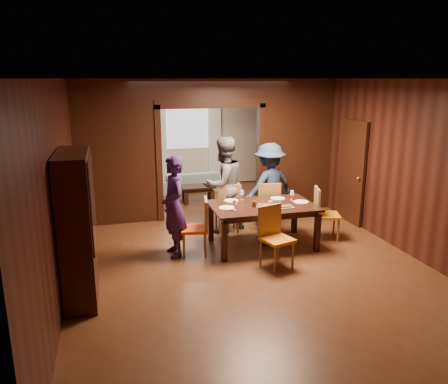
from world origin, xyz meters
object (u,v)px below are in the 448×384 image
object	(u,v)px
person_grey	(224,185)
chair_near	(277,238)
dining_table	(262,225)
hutch	(78,227)
chair_far_r	(267,205)
person_purple	(174,206)
coffee_table	(198,194)
person_navy	(269,186)
chair_far_l	(227,207)
sofa	(190,181)
chair_right	(327,214)
chair_left	(194,227)

from	to	relation	value
person_grey	chair_near	bearing A→B (deg)	77.98
person_grey	dining_table	bearing A→B (deg)	91.68
dining_table	hutch	distance (m)	3.28
person_grey	chair_far_r	bearing A→B (deg)	148.77
person_purple	chair_far_r	distance (m)	2.18
person_purple	coffee_table	world-z (taller)	person_purple
person_purple	person_navy	distance (m)	2.22
chair_far_l	hutch	world-z (taller)	hutch
sofa	chair_far_l	distance (m)	3.30
person_grey	hutch	world-z (taller)	hutch
dining_table	chair_near	world-z (taller)	chair_near
person_grey	coffee_table	world-z (taller)	person_grey
chair_near	chair_right	bearing A→B (deg)	17.27
person_grey	person_navy	distance (m)	0.91
chair_right	chair_far_l	xyz separation A→B (m)	(-1.68, 0.88, 0.00)
person_purple	chair_right	bearing A→B (deg)	82.42
hutch	chair_left	bearing A→B (deg)	31.14
person_purple	chair_near	xyz separation A→B (m)	(1.49, -0.90, -0.36)
hutch	chair_right	bearing A→B (deg)	15.47
coffee_table	chair_left	world-z (taller)	chair_left
dining_table	chair_far_r	xyz separation A→B (m)	(0.40, 0.86, 0.10)
person_grey	hutch	bearing A→B (deg)	16.35
dining_table	chair_near	xyz separation A→B (m)	(-0.08, -0.90, 0.10)
person_grey	sofa	bearing A→B (deg)	-112.14
chair_near	person_purple	bearing A→B (deg)	131.25
dining_table	person_navy	bearing A→B (deg)	63.54
person_navy	chair_right	xyz separation A→B (m)	(0.82, -0.87, -0.36)
chair_far_l	chair_far_r	world-z (taller)	same
person_grey	chair_right	world-z (taller)	person_grey
chair_far_r	chair_right	bearing A→B (deg)	146.06
chair_right	chair_left	bearing A→B (deg)	108.98
dining_table	chair_left	world-z (taller)	chair_left
dining_table	chair_left	xyz separation A→B (m)	(-1.24, -0.08, 0.10)
person_purple	chair_left	size ratio (longest dim) A/B	1.75
coffee_table	hutch	xyz separation A→B (m)	(-2.47, -4.25, 0.80)
dining_table	chair_far_l	world-z (taller)	chair_far_l
person_grey	chair_right	distance (m)	2.02
person_grey	person_navy	size ratio (longest dim) A/B	1.09
person_navy	sofa	bearing A→B (deg)	-92.01
coffee_table	chair_far_r	world-z (taller)	chair_far_r
chair_right	person_grey	bearing A→B (deg)	77.98
coffee_table	chair_right	distance (m)	3.58
coffee_table	chair_near	size ratio (longest dim) A/B	0.82
person_grey	chair_near	size ratio (longest dim) A/B	1.90
coffee_table	chair_far_l	bearing A→B (deg)	-86.54
person_grey	coffee_table	size ratio (longest dim) A/B	2.31
person_navy	sofa	distance (m)	3.48
chair_far_r	person_grey	bearing A→B (deg)	1.00
person_navy	chair_left	size ratio (longest dim) A/B	1.75
person_purple	person_grey	size ratio (longest dim) A/B	0.92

